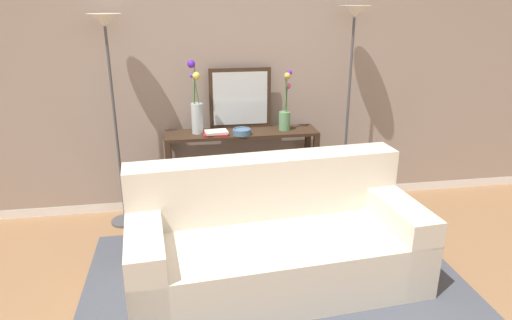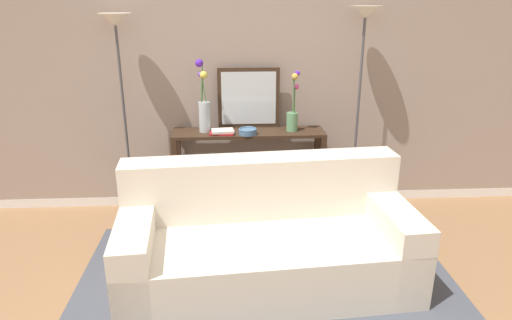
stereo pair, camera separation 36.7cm
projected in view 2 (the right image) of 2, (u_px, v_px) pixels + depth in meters
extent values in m
cube|color=white|center=(243.00, 196.00, 4.76)|extent=(12.00, 0.15, 0.09)
cube|color=gray|center=(242.00, 60.00, 4.30)|extent=(12.00, 0.14, 2.68)
cube|color=#474C56|center=(268.00, 292.00, 3.27)|extent=(2.78, 2.03, 0.01)
cube|color=beige|center=(268.00, 260.00, 3.29)|extent=(2.12, 1.07, 0.42)
cube|color=beige|center=(261.00, 186.00, 3.45)|extent=(2.07, 0.42, 0.46)
cube|color=beige|center=(138.00, 258.00, 3.14)|extent=(0.31, 0.93, 0.60)
cube|color=beige|center=(389.00, 240.00, 3.38)|extent=(0.31, 0.93, 0.60)
cube|color=#382619|center=(249.00, 133.00, 4.23)|extent=(1.40, 0.34, 0.03)
cube|color=#382619|center=(249.00, 198.00, 4.46)|extent=(1.29, 0.29, 0.01)
cube|color=#382619|center=(176.00, 181.00, 4.20)|extent=(0.05, 0.05, 0.80)
cube|color=#382619|center=(322.00, 178.00, 4.27)|extent=(0.05, 0.05, 0.80)
cube|color=#382619|center=(179.00, 170.00, 4.47)|extent=(0.05, 0.05, 0.80)
cube|color=#382619|center=(316.00, 167.00, 4.54)|extent=(0.05, 0.05, 0.80)
cylinder|color=#4C4C51|center=(134.00, 215.00, 4.42)|extent=(0.26, 0.26, 0.02)
cylinder|color=#4C4C51|center=(125.00, 126.00, 4.12)|extent=(0.02, 0.02, 1.75)
cone|color=silver|center=(115.00, 19.00, 3.81)|extent=(0.28, 0.28, 0.10)
cylinder|color=#4C4C51|center=(350.00, 209.00, 4.53)|extent=(0.26, 0.26, 0.02)
cylinder|color=#4C4C51|center=(357.00, 120.00, 4.23)|extent=(0.02, 0.02, 1.80)
cone|color=silver|center=(366.00, 12.00, 3.91)|extent=(0.28, 0.28, 0.10)
cube|color=#382619|center=(249.00, 98.00, 4.27)|extent=(0.58, 0.02, 0.56)
cube|color=silver|center=(249.00, 98.00, 4.26)|extent=(0.51, 0.01, 0.49)
cylinder|color=silver|center=(205.00, 117.00, 4.17)|extent=(0.11, 0.11, 0.28)
cylinder|color=#3D7538|center=(202.00, 83.00, 4.07)|extent=(0.03, 0.04, 0.34)
sphere|color=#5522C3|center=(199.00, 63.00, 4.03)|extent=(0.07, 0.07, 0.07)
cylinder|color=#3D7538|center=(204.00, 89.00, 4.07)|extent=(0.04, 0.01, 0.25)
sphere|color=#E4D54D|center=(204.00, 75.00, 4.01)|extent=(0.07, 0.07, 0.07)
cylinder|color=#3D7538|center=(202.00, 88.00, 4.09)|extent=(0.03, 0.03, 0.24)
sphere|color=#663BC1|center=(200.00, 74.00, 4.07)|extent=(0.05, 0.05, 0.05)
cylinder|color=#669E6B|center=(292.00, 122.00, 4.22)|extent=(0.11, 0.11, 0.17)
cylinder|color=#3D7538|center=(295.00, 93.00, 4.12)|extent=(0.02, 0.03, 0.36)
sphere|color=#5A21D1|center=(297.00, 73.00, 4.05)|extent=(0.05, 0.05, 0.05)
cylinder|color=#3D7538|center=(294.00, 100.00, 4.16)|extent=(0.02, 0.03, 0.23)
sphere|color=#EA4B97|center=(296.00, 87.00, 4.13)|extent=(0.05, 0.05, 0.05)
cylinder|color=#3D7538|center=(294.00, 95.00, 4.12)|extent=(0.03, 0.01, 0.34)
sphere|color=gold|center=(295.00, 76.00, 4.04)|extent=(0.06, 0.06, 0.06)
cylinder|color=#4C7093|center=(248.00, 132.00, 4.13)|extent=(0.16, 0.16, 0.05)
torus|color=#4C7093|center=(248.00, 129.00, 4.12)|extent=(0.16, 0.16, 0.01)
cube|color=maroon|center=(222.00, 133.00, 4.15)|extent=(0.23, 0.17, 0.02)
cube|color=silver|center=(223.00, 131.00, 4.14)|extent=(0.21, 0.17, 0.02)
cube|color=#B77F33|center=(193.00, 207.00, 4.45)|extent=(0.05, 0.13, 0.13)
cube|color=gold|center=(198.00, 208.00, 4.46)|extent=(0.05, 0.16, 0.11)
cube|color=navy|center=(203.00, 207.00, 4.46)|extent=(0.04, 0.15, 0.13)
cube|color=#1E7075|center=(208.00, 207.00, 4.46)|extent=(0.04, 0.17, 0.13)
cube|color=#6B3360|center=(211.00, 208.00, 4.47)|extent=(0.03, 0.16, 0.10)
cube|color=silver|center=(215.00, 207.00, 4.47)|extent=(0.03, 0.15, 0.11)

